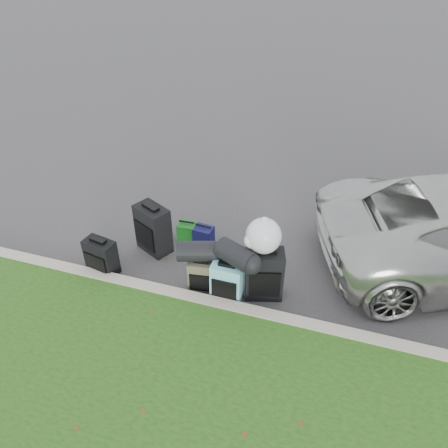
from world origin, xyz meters
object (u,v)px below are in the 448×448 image
(suitcase_teal, at_px, (227,282))
(tote_navy, at_px, (204,236))
(suitcase_large_black_right, at_px, (264,274))
(suitcase_large_black_left, at_px, (153,229))
(suitcase_olive, at_px, (202,276))
(suitcase_small_black, at_px, (101,257))
(tote_green, at_px, (187,232))

(suitcase_teal, bearing_deg, tote_navy, 124.07)
(suitcase_teal, distance_m, suitcase_large_black_right, 0.52)
(suitcase_large_black_left, bearing_deg, suitcase_olive, -5.03)
(suitcase_olive, bearing_deg, suitcase_small_black, 175.61)
(suitcase_large_black_left, relative_size, suitcase_teal, 1.30)
(suitcase_large_black_left, bearing_deg, suitcase_small_black, -97.60)
(suitcase_teal, bearing_deg, suitcase_small_black, -179.25)
(tote_green, bearing_deg, suitcase_small_black, -132.12)
(suitcase_large_black_left, distance_m, suitcase_teal, 1.59)
(suitcase_small_black, xyz_separation_m, suitcase_teal, (1.92, 0.03, 0.02))
(suitcase_large_black_left, bearing_deg, suitcase_large_black_right, 12.24)
(suitcase_large_black_left, distance_m, suitcase_large_black_right, 1.95)
(suitcase_large_black_left, height_order, suitcase_olive, suitcase_large_black_left)
(suitcase_teal, bearing_deg, suitcase_large_black_left, 153.48)
(suitcase_olive, bearing_deg, suitcase_teal, -18.52)
(suitcase_olive, bearing_deg, suitcase_large_black_right, 1.86)
(suitcase_large_black_right, bearing_deg, suitcase_olive, 173.70)
(tote_navy, bearing_deg, suitcase_large_black_left, -148.88)
(suitcase_small_black, height_order, suitcase_large_black_right, suitcase_large_black_right)
(tote_green, bearing_deg, suitcase_teal, -49.32)
(suitcase_olive, relative_size, suitcase_large_black_right, 0.66)
(suitcase_large_black_left, height_order, suitcase_large_black_right, suitcase_large_black_left)
(suitcase_small_black, bearing_deg, suitcase_large_black_right, 16.45)
(suitcase_small_black, distance_m, suitcase_teal, 1.92)
(suitcase_large_black_right, height_order, tote_navy, suitcase_large_black_right)
(suitcase_large_black_left, height_order, suitcase_teal, suitcase_large_black_left)
(suitcase_olive, relative_size, tote_navy, 1.59)
(tote_green, bearing_deg, suitcase_olive, -60.93)
(suitcase_large_black_left, distance_m, tote_green, 0.60)
(suitcase_teal, xyz_separation_m, tote_navy, (-0.72, 1.06, -0.14))
(suitcase_small_black, bearing_deg, suitcase_teal, 11.29)
(tote_navy, bearing_deg, suitcase_olive, -67.28)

